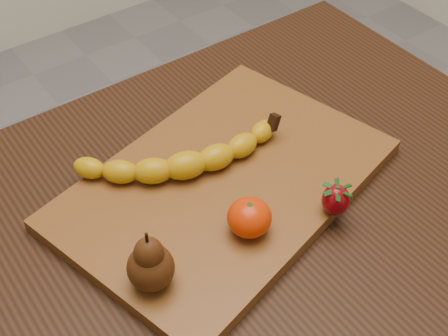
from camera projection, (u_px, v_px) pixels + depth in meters
table at (222, 265)px, 0.90m from camera, size 1.00×0.70×0.76m
cutting_board at (224, 183)px, 0.86m from camera, size 0.51×0.40×0.02m
banana at (186, 165)px, 0.85m from camera, size 0.26×0.14×0.04m
pear at (150, 259)px, 0.70m from camera, size 0.07×0.07×0.09m
mandarin at (249, 218)px, 0.78m from camera, size 0.06×0.06×0.05m
strawberry at (336, 199)px, 0.80m from camera, size 0.04×0.04×0.05m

